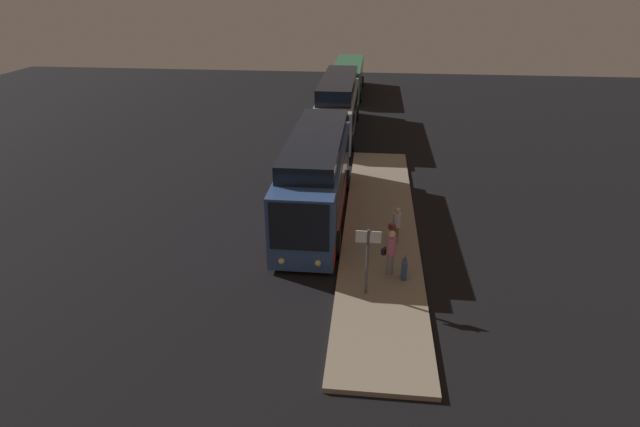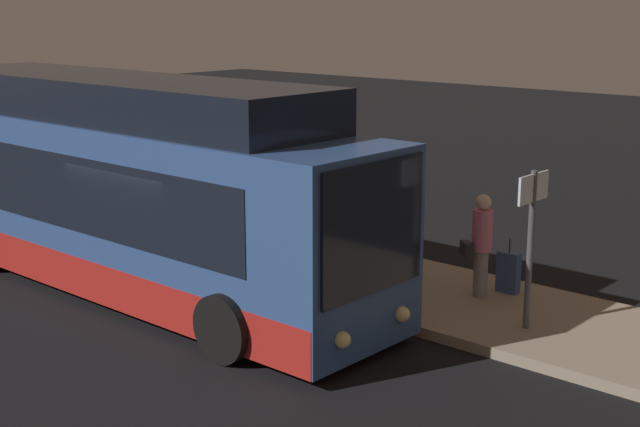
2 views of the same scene
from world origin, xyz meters
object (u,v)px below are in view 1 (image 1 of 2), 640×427
(suitcase, at_px, (404,270))
(bus_second, at_px, (338,109))
(bus_third, at_px, (348,78))
(passenger_waiting, at_px, (396,224))
(sign_post, at_px, (368,253))
(passenger_boarding, at_px, (391,250))
(bus_lead, at_px, (316,180))

(suitcase, bearing_deg, bus_second, -168.70)
(bus_third, height_order, passenger_waiting, bus_third)
(suitcase, xyz_separation_m, sign_post, (1.10, -1.36, 1.25))
(passenger_waiting, bearing_deg, sign_post, 120.30)
(passenger_boarding, bearing_deg, passenger_waiting, 28.05)
(passenger_boarding, height_order, sign_post, sign_post)
(passenger_boarding, xyz_separation_m, suitcase, (0.26, 0.52, -0.62))
(passenger_boarding, bearing_deg, bus_lead, 67.35)
(bus_lead, relative_size, passenger_boarding, 6.10)
(bus_lead, height_order, suitcase, bus_lead)
(bus_third, height_order, sign_post, bus_third)
(bus_lead, xyz_separation_m, passenger_waiting, (2.74, 3.62, -0.73))
(sign_post, bearing_deg, bus_third, -175.78)
(bus_third, distance_m, passenger_boarding, 32.55)
(bus_lead, bearing_deg, sign_post, 20.77)
(bus_second, height_order, sign_post, bus_second)
(sign_post, bearing_deg, bus_lead, -159.23)
(bus_second, bearing_deg, bus_lead, 0.00)
(passenger_waiting, distance_m, sign_post, 4.07)
(bus_lead, relative_size, passenger_waiting, 6.97)
(bus_second, distance_m, suitcase, 19.69)
(sign_post, bearing_deg, bus_second, -173.03)
(bus_lead, distance_m, passenger_waiting, 4.60)
(passenger_waiting, bearing_deg, suitcase, 141.51)
(bus_second, height_order, suitcase, bus_second)
(bus_lead, height_order, bus_third, bus_lead)
(bus_lead, xyz_separation_m, bus_third, (-27.17, -0.00, -0.34))
(bus_lead, distance_m, passenger_boarding, 6.21)
(bus_third, relative_size, suitcase, 11.83)
(bus_third, bearing_deg, suitcase, 6.73)
(bus_lead, relative_size, sign_post, 4.39)
(bus_lead, distance_m, bus_third, 27.17)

